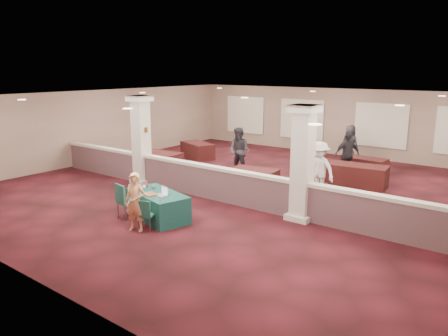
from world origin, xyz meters
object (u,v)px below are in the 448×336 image
Objects in this scene: far_table_front_left at (159,161)px; far_table_back_left at (197,150)px; conf_chair_side at (125,198)px; far_table_back_right at (364,166)px; far_table_front_center at (255,178)px; near_table at (158,206)px; conf_chair_main at (145,212)px; attendee_d at (350,144)px; attendee_c at (347,155)px; attendee_a at (239,151)px; woman at (135,202)px; attendee_b at (319,169)px; far_table_front_right at (359,176)px; far_table_back_center at (330,171)px.

far_table_back_left is at bearing 98.28° from far_table_front_left.
far_table_back_right is (3.40, 9.31, -0.27)m from conf_chair_side.
near_table is at bearing -93.67° from far_table_front_center.
attendee_d reaches higher than conf_chair_main.
attendee_c is (2.05, 3.30, 0.58)m from far_table_front_center.
near_table is 2.36× the size of conf_chair_main.
attendee_a is 4.16m from attendee_c.
woman reaches higher than conf_chair_side.
far_table_front_left is 3.40m from attendee_a.
near_table is 1.08× the size of attendee_b.
attendee_d is at bearing 53.74° from attendee_c.
attendee_b is (3.26, 5.43, 0.31)m from conf_chair_side.
far_table_front_right reaches higher than near_table.
attendee_c reaches higher than attendee_d.
attendee_a is at bearing 71.98° from attendee_d.
near_table is at bearing -162.90° from attendee_c.
far_table_front_left is at bearing 152.20° from attendee_c.
far_table_back_left is at bearing 101.11° from conf_chair_main.
woman is 0.86× the size of far_table_back_left.
far_table_front_right is 1.03× the size of attendee_a.
near_table is 7.51m from far_table_front_right.
attendee_a is at bearing 117.55° from near_table.
woman reaches higher than far_table_front_center.
far_table_front_center is 0.87× the size of attendee_a.
far_table_front_left is (-4.50, 5.20, -0.39)m from woman.
far_table_front_left is at bearing -158.15° from attendee_a.
attendee_b is at bearing -75.54° from far_table_back_center.
conf_chair_side is 8.15m from far_table_back_center.
far_table_front_left is 2.93m from far_table_back_left.
woman is at bearing -98.84° from attendee_b.
far_table_back_center is 0.94m from attendee_c.
conf_chair_main is 6.09m from attendee_b.
far_table_back_center is (1.99, 7.11, -0.03)m from near_table.
far_table_back_right is (2.49, 9.71, -0.44)m from woman.
near_table is at bearing -115.30° from far_table_front_right.
conf_chair_main is at bearing -57.29° from far_table_back_left.
conf_chair_side is at bearing 145.50° from conf_chair_main.
attendee_b is at bearing -141.53° from attendee_c.
far_table_front_left is at bearing -81.72° from far_table_back_left.
conf_chair_main is at bearing -103.54° from far_table_back_right.
woman is 0.93× the size of far_table_back_right.
far_table_front_center is (-0.13, 5.32, -0.16)m from conf_chair_main.
attendee_c is at bearing 119.71° from attendee_d.
attendee_b is at bearing 47.54° from conf_chair_main.
conf_chair_side is 0.62× the size of far_table_back_right.
near_table is 1.02× the size of far_table_front_right.
far_table_back_left is 6.68m from far_table_back_center.
attendee_d is at bearing 63.95° from conf_chair_main.
conf_chair_main is 0.46× the size of attendee_b.
attendee_c is at bearing 88.17° from near_table.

